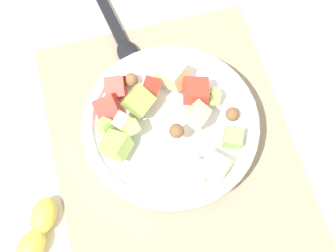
% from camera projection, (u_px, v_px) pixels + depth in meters
% --- Properties ---
extents(ground_plane, '(2.40, 2.40, 0.00)m').
position_uv_depth(ground_plane, '(173.00, 144.00, 0.74)').
color(ground_plane, silver).
extents(placemat, '(0.45, 0.37, 0.01)m').
position_uv_depth(placemat, '(173.00, 143.00, 0.74)').
color(placemat, gray).
rests_on(placemat, ground_plane).
extents(salad_bowl, '(0.27, 0.27, 0.11)m').
position_uv_depth(salad_bowl, '(168.00, 127.00, 0.71)').
color(salad_bowl, white).
rests_on(salad_bowl, placemat).
extents(serving_spoon, '(0.20, 0.06, 0.01)m').
position_uv_depth(serving_spoon, '(120.00, 37.00, 0.81)').
color(serving_spoon, black).
rests_on(serving_spoon, placemat).
extents(banana_whole, '(0.13, 0.12, 0.04)m').
position_uv_depth(banana_whole, '(28.00, 246.00, 0.66)').
color(banana_whole, yellow).
rests_on(banana_whole, ground_plane).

